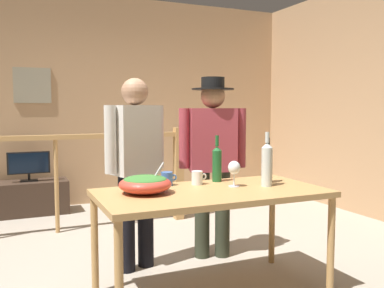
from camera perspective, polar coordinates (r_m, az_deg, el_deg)
name	(u,v)px	position (r m, az deg, el deg)	size (l,w,h in m)	color
ground_plane	(156,270)	(3.54, -4.92, -16.70)	(7.57, 7.57, 0.00)	#9E9384
back_wall	(92,100)	(5.89, -13.45, 5.78)	(5.83, 0.10, 2.81)	tan
side_wall_right	(359,100)	(5.58, 21.75, 5.62)	(0.10, 4.02, 2.81)	tan
framed_picture	(32,85)	(5.75, -20.85, 7.44)	(0.45, 0.03, 0.45)	gray
stair_railing	(75,167)	(4.60, -15.57, -2.96)	(3.51, 0.10, 1.08)	#B2844C
tv_console	(30,198)	(5.56, -21.15, -6.82)	(0.90, 0.40, 0.41)	#38281E
flat_screen_tv	(29,164)	(5.46, -21.28, -2.51)	(0.49, 0.12, 0.37)	black
serving_table	(212,200)	(2.91, 2.71, -7.57)	(1.56, 0.78, 0.74)	#B2844C
salad_bowl	(145,183)	(2.80, -6.37, -5.32)	(0.35, 0.35, 0.20)	#CC3D2D
wine_glass	(234,169)	(3.02, 5.74, -3.34)	(0.09, 0.09, 0.19)	silver
wine_bottle_green	(217,163)	(3.21, 3.41, -2.59)	(0.07, 0.07, 0.35)	#1E5628
wine_bottle_dark	(268,164)	(3.21, 10.23, -2.64)	(0.07, 0.07, 0.34)	black
wine_bottle_clear	(267,164)	(3.07, 10.12, -2.63)	(0.08, 0.08, 0.39)	silver
mug_blue	(167,179)	(3.06, -3.38, -4.72)	(0.12, 0.08, 0.10)	#3866B2
mug_white	(197,178)	(3.10, 0.73, -4.60)	(0.12, 0.08, 0.10)	white
person_standing_left	(136,160)	(3.38, -7.67, -2.10)	(0.52, 0.31, 1.54)	black
person_standing_right	(213,152)	(3.62, 2.81, -1.16)	(0.56, 0.36, 1.56)	#2D3323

